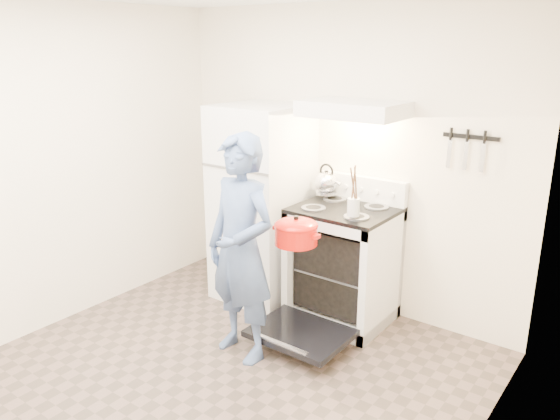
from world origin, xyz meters
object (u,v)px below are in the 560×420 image
Objects in this scene: stove_body at (343,266)px; person at (241,249)px; dutch_oven at (296,235)px; tea_kettle at (326,181)px; refrigerator at (262,204)px.

person reaches higher than stove_body.
person is 4.39× the size of dutch_oven.
stove_body is at bearing 88.75° from dutch_oven.
stove_body is 1.01m from person.
stove_body is 0.57× the size of person.
tea_kettle is 0.87m from dutch_oven.
stove_body is 3.20× the size of tea_kettle.
tea_kettle reaches higher than dutch_oven.
refrigerator is at bearing -178.23° from stove_body.
refrigerator is at bearing 127.09° from person.
tea_kettle is 0.78× the size of dutch_oven.
refrigerator is 1.05× the size of person.
dutch_oven is at bearing -91.25° from stove_body.
tea_kettle is at bearing 149.50° from stove_body.
stove_body is 0.71m from tea_kettle.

